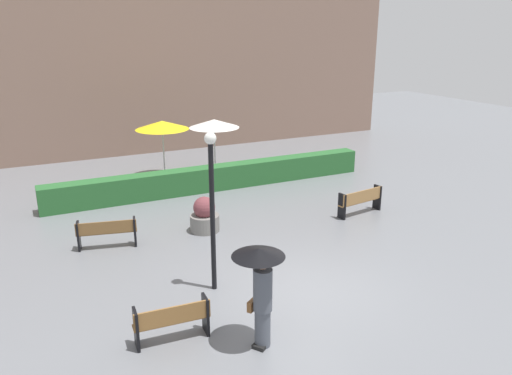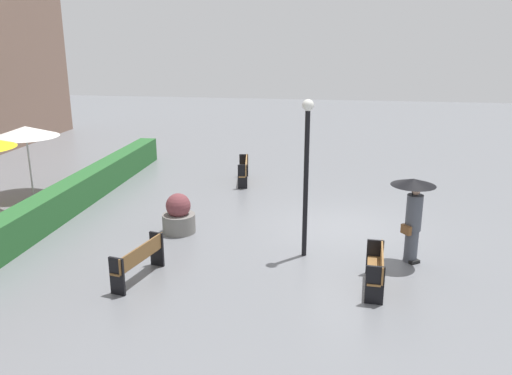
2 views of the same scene
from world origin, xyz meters
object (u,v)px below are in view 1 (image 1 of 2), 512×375
at_px(pedestrian_with_umbrella, 261,282).
at_px(patio_umbrella_white, 214,124).
at_px(planter_pot, 205,216).
at_px(bench_near_left, 172,320).
at_px(lamp_post, 212,196).
at_px(bench_far_left, 107,231).
at_px(bench_far_right, 361,200).
at_px(patio_umbrella_yellow, 162,125).

height_order(pedestrian_with_umbrella, patio_umbrella_white, patio_umbrella_white).
bearing_deg(planter_pot, bench_near_left, -116.61).
bearing_deg(planter_pot, lamp_post, -106.66).
bearing_deg(bench_far_left, bench_near_left, -85.96).
bearing_deg(patio_umbrella_white, pedestrian_with_umbrella, -107.23).
relative_size(pedestrian_with_umbrella, planter_pot, 1.88).
bearing_deg(planter_pot, patio_umbrella_white, 65.85).
height_order(bench_far_left, planter_pot, planter_pot).
bearing_deg(lamp_post, pedestrian_with_umbrella, -89.88).
bearing_deg(bench_far_left, planter_pot, -0.27).
bearing_deg(bench_far_left, bench_far_right, -6.43).
xyz_separation_m(bench_far_left, lamp_post, (1.92, -3.57, 1.88)).
height_order(bench_near_left, patio_umbrella_yellow, patio_umbrella_yellow).
bearing_deg(lamp_post, bench_far_left, 118.25).
bearing_deg(patio_umbrella_yellow, pedestrian_with_umbrella, -97.17).
height_order(lamp_post, patio_umbrella_yellow, lamp_post).
height_order(bench_near_left, pedestrian_with_umbrella, pedestrian_with_umbrella).
height_order(lamp_post, patio_umbrella_white, lamp_post).
distance_m(bench_near_left, patio_umbrella_white, 12.55).
xyz_separation_m(patio_umbrella_yellow, patio_umbrella_white, (2.21, -0.20, -0.08)).
bearing_deg(bench_far_right, pedestrian_with_umbrella, -140.85).
bearing_deg(bench_far_right, planter_pot, 170.17).
bearing_deg(bench_near_left, planter_pot, 63.39).
relative_size(bench_near_left, bench_far_left, 0.91).
bearing_deg(bench_far_left, patio_umbrella_yellow, 60.80).
xyz_separation_m(bench_near_left, pedestrian_with_umbrella, (1.55, -0.89, 0.91)).
xyz_separation_m(bench_far_left, patio_umbrella_yellow, (3.47, 6.22, 1.75)).
relative_size(bench_far_right, pedestrian_with_umbrella, 0.87).
height_order(bench_far_right, patio_umbrella_white, patio_umbrella_white).
xyz_separation_m(planter_pot, patio_umbrella_yellow, (0.49, 6.23, 1.78)).
distance_m(bench_far_left, bench_far_right, 8.34).
relative_size(bench_far_left, patio_umbrella_white, 0.72).
xyz_separation_m(planter_pot, lamp_post, (-1.06, -3.55, 1.91)).
bearing_deg(pedestrian_with_umbrella, bench_near_left, 150.29).
bearing_deg(patio_umbrella_white, bench_near_left, -115.30).
relative_size(bench_near_left, planter_pot, 1.40).
height_order(bench_far_left, patio_umbrella_yellow, patio_umbrella_yellow).
distance_m(planter_pot, patio_umbrella_yellow, 6.50).
bearing_deg(planter_pot, patio_umbrella_yellow, 85.47).
relative_size(bench_near_left, lamp_post, 0.40).
distance_m(bench_far_left, planter_pot, 2.98).
relative_size(bench_near_left, patio_umbrella_white, 0.66).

